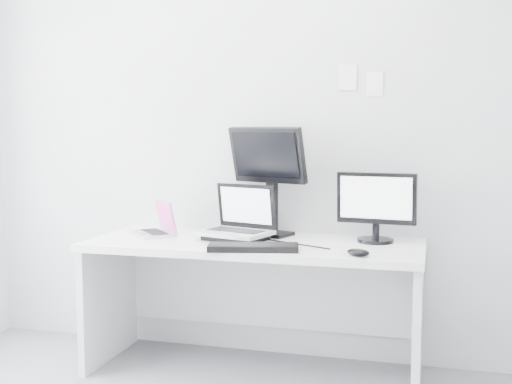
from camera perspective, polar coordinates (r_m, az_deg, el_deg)
back_wall at (r=3.82m, az=1.18°, el=5.78°), size 3.60×0.00×3.60m
desk at (r=3.61m, az=-0.23°, el=-10.03°), size 1.80×0.70×0.73m
macbook at (r=3.76m, az=-9.02°, el=-2.15°), size 0.34×0.35×0.21m
speaker at (r=3.78m, az=-0.91°, el=-2.29°), size 0.11×0.11×0.18m
dell_laptop at (r=3.54m, az=-1.91°, el=-1.76°), size 0.44×0.39×0.31m
rear_monitor at (r=3.69m, az=1.16°, el=1.06°), size 0.49×0.31×0.63m
samsung_monitor at (r=3.54m, az=10.41°, el=-1.23°), size 0.44×0.23×0.39m
keyboard at (r=3.28m, az=-0.24°, el=-4.83°), size 0.47×0.26×0.03m
mouse at (r=3.17m, az=8.90°, el=-5.21°), size 0.13×0.11×0.04m
wall_note_0 at (r=3.74m, az=7.98°, el=9.87°), size 0.10×0.00×0.14m
wall_note_1 at (r=3.72m, az=10.29°, el=9.24°), size 0.09×0.00×0.13m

